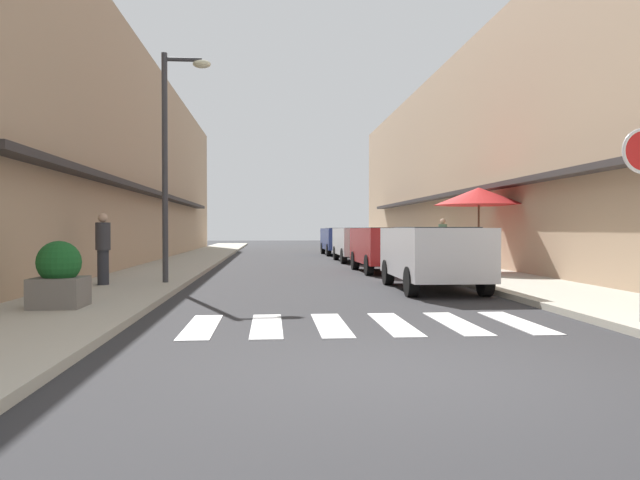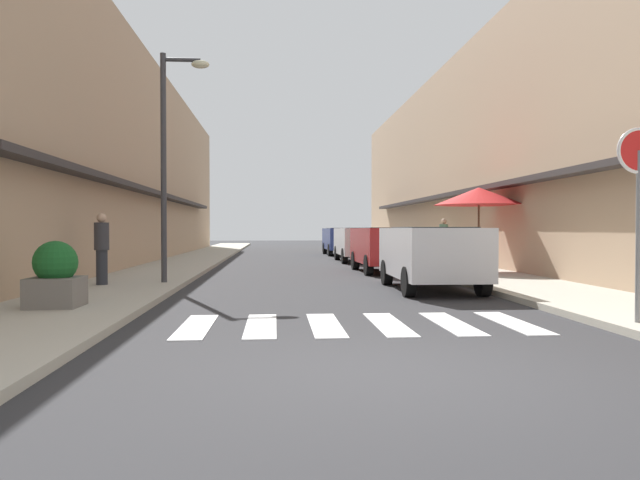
% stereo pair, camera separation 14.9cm
% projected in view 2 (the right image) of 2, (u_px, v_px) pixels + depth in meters
% --- Properties ---
extents(ground_plane, '(95.69, 95.69, 0.00)m').
position_uv_depth(ground_plane, '(306.00, 265.00, 23.22)').
color(ground_plane, '#2B2B2D').
extents(sidewalk_left, '(2.67, 60.89, 0.12)m').
position_uv_depth(sidewalk_left, '(183.00, 264.00, 22.86)').
color(sidewalk_left, '#ADA899').
rests_on(sidewalk_left, ground_plane).
extents(sidewalk_right, '(2.67, 60.89, 0.12)m').
position_uv_depth(sidewalk_right, '(426.00, 263.00, 23.58)').
color(sidewalk_right, '#ADA899').
rests_on(sidewalk_right, ground_plane).
extents(building_row_left, '(5.50, 41.14, 8.32)m').
position_uv_depth(building_row_left, '(89.00, 160.00, 23.67)').
color(building_row_left, tan).
rests_on(building_row_left, ground_plane).
extents(building_row_right, '(5.50, 41.14, 8.57)m').
position_uv_depth(building_row_right, '(509.00, 161.00, 24.96)').
color(building_row_right, tan).
rests_on(building_row_right, ground_plane).
extents(crosswalk, '(5.20, 2.20, 0.01)m').
position_uv_depth(crosswalk, '(357.00, 324.00, 8.85)').
color(crosswalk, silver).
rests_on(crosswalk, ground_plane).
extents(parked_car_near, '(1.86, 4.08, 1.47)m').
position_uv_depth(parked_car_near, '(431.00, 251.00, 13.78)').
color(parked_car_near, silver).
rests_on(parked_car_near, ground_plane).
extents(parked_car_mid, '(1.88, 4.02, 1.47)m').
position_uv_depth(parked_car_mid, '(386.00, 244.00, 19.43)').
color(parked_car_mid, maroon).
rests_on(parked_car_mid, ground_plane).
extents(parked_car_far, '(1.82, 4.46, 1.47)m').
position_uv_depth(parked_car_far, '(359.00, 240.00, 25.59)').
color(parked_car_far, silver).
rests_on(parked_car_far, ground_plane).
extents(parked_car_distant, '(1.86, 4.33, 1.47)m').
position_uv_depth(parked_car_distant, '(342.00, 238.00, 32.14)').
color(parked_car_distant, navy).
rests_on(parked_car_distant, ground_plane).
extents(round_street_sign, '(0.65, 0.07, 2.73)m').
position_uv_depth(round_street_sign, '(639.00, 173.00, 8.29)').
color(round_street_sign, slate).
rests_on(round_street_sign, sidewalk_right).
extents(street_lamp, '(1.19, 0.28, 5.59)m').
position_uv_depth(street_lamp, '(171.00, 143.00, 14.51)').
color(street_lamp, '#38383D').
rests_on(street_lamp, sidewalk_left).
extents(cafe_umbrella, '(2.78, 2.78, 2.60)m').
position_uv_depth(cafe_umbrella, '(479.00, 197.00, 18.52)').
color(cafe_umbrella, '#262626').
rests_on(cafe_umbrella, sidewalk_right).
extents(planter_corner, '(0.82, 0.82, 1.11)m').
position_uv_depth(planter_corner, '(56.00, 276.00, 9.96)').
color(planter_corner, slate).
rests_on(planter_corner, sidewalk_left).
extents(pedestrian_walking_near, '(0.34, 0.34, 1.68)m').
position_uv_depth(pedestrian_walking_near, '(102.00, 247.00, 13.92)').
color(pedestrian_walking_near, '#282B33').
rests_on(pedestrian_walking_near, sidewalk_left).
extents(pedestrian_walking_far, '(0.34, 0.34, 1.72)m').
position_uv_depth(pedestrian_walking_far, '(444.00, 239.00, 23.85)').
color(pedestrian_walking_far, '#282B33').
rests_on(pedestrian_walking_far, sidewalk_right).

